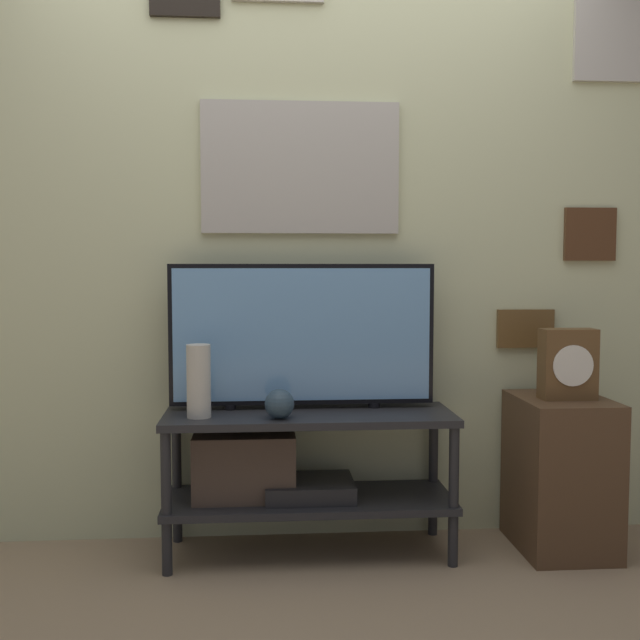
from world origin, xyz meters
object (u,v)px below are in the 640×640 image
at_px(vase_tall_ceramic, 199,381).
at_px(mantel_clock, 568,364).
at_px(television, 302,335).
at_px(vase_round_glass, 279,404).

bearing_deg(vase_tall_ceramic, mantel_clock, 0.26).
bearing_deg(television, vase_round_glass, -116.91).
bearing_deg(vase_round_glass, television, 63.09).
bearing_deg(television, mantel_clock, -7.52).
xyz_separation_m(vase_tall_ceramic, mantel_clock, (1.49, 0.01, 0.05)).
height_order(vase_round_glass, vase_tall_ceramic, vase_tall_ceramic).
distance_m(vase_round_glass, mantel_clock, 1.19).
distance_m(television, vase_round_glass, 0.34).
bearing_deg(television, vase_tall_ceramic, -160.27).
bearing_deg(vase_round_glass, vase_tall_ceramic, 171.16).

